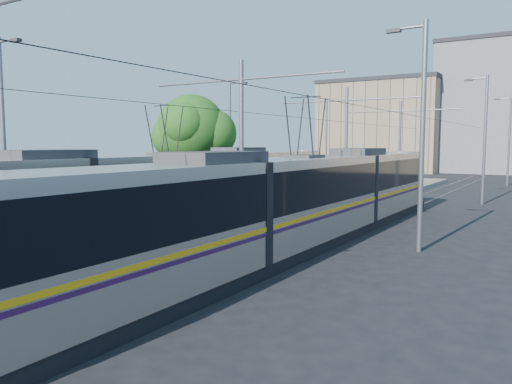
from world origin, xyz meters
The scene contains 12 objects.
ground centered at (0.00, 0.00, 0.00)m, with size 160.00×160.00×0.00m, color black.
platform centered at (0.00, 17.00, 0.15)m, with size 4.00×50.00×0.30m, color gray.
tactile_strip_left centered at (-1.45, 17.00, 0.30)m, with size 0.70×50.00×0.01m, color gray.
tactile_strip_right centered at (1.45, 17.00, 0.30)m, with size 0.70×50.00×0.01m, color gray.
rails centered at (0.00, 17.00, 0.02)m, with size 8.71×70.00×0.03m.
tram_left centered at (-3.60, 7.20, 1.71)m, with size 2.43×30.17×5.50m.
tram_right centered at (3.60, 6.77, 1.86)m, with size 2.43×28.01×5.50m.
catenary centered at (0.00, 14.15, 4.52)m, with size 9.20×70.00×7.00m.
street_lamps centered at (0.00, 21.00, 4.18)m, with size 15.18×38.22×8.00m.
shelter centered at (0.80, 16.92, 1.59)m, with size 0.80×1.18×2.46m.
tree centered at (-7.59, 14.56, 4.60)m, with size 4.69×4.33×6.81m.
building_left centered at (-10.00, 60.00, 6.25)m, with size 16.32×12.24×12.47m.
Camera 1 is at (11.71, -9.81, 3.83)m, focal length 35.00 mm.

